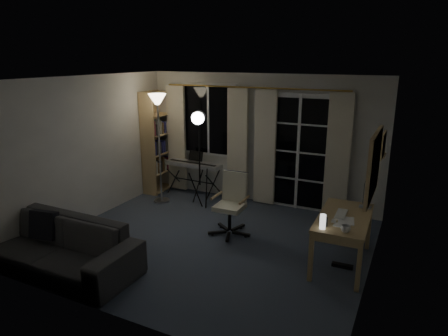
# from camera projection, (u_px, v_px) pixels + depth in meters

# --- Properties ---
(floor) EXTENTS (4.50, 4.00, 0.02)m
(floor) POSITION_uv_depth(u_px,v_px,m) (209.00, 243.00, 5.98)
(floor) COLOR #353C4D
(floor) RESTS_ON ground
(window) EXTENTS (1.20, 0.08, 1.40)m
(window) POSITION_uv_depth(u_px,v_px,m) (209.00, 120.00, 7.72)
(window) COLOR white
(window) RESTS_ON floor
(french_door) EXTENTS (1.32, 0.09, 2.11)m
(french_door) POSITION_uv_depth(u_px,v_px,m) (299.00, 153.00, 7.09)
(french_door) COLOR white
(french_door) RESTS_ON floor
(curtains) EXTENTS (3.60, 0.07, 2.13)m
(curtains) POSITION_uv_depth(u_px,v_px,m) (250.00, 146.00, 7.37)
(curtains) COLOR gold
(curtains) RESTS_ON floor
(bookshelf) EXTENTS (0.36, 0.96, 2.03)m
(bookshelf) POSITION_uv_depth(u_px,v_px,m) (159.00, 144.00, 8.16)
(bookshelf) COLOR tan
(bookshelf) RESTS_ON floor
(torchiere_lamp) EXTENTS (0.38, 0.38, 2.04)m
(torchiere_lamp) POSITION_uv_depth(u_px,v_px,m) (158.00, 116.00, 7.22)
(torchiere_lamp) COLOR #B2B2B7
(torchiere_lamp) RESTS_ON floor
(keyboard_piano) EXTENTS (1.16, 0.59, 0.83)m
(keyboard_piano) POSITION_uv_depth(u_px,v_px,m) (194.00, 165.00, 7.81)
(keyboard_piano) COLOR black
(keyboard_piano) RESTS_ON floor
(studio_light) EXTENTS (0.41, 0.41, 1.81)m
(studio_light) POSITION_uv_depth(u_px,v_px,m) (199.00, 129.00, 7.00)
(studio_light) COLOR black
(studio_light) RESTS_ON floor
(office_chair) EXTENTS (0.64, 0.67, 0.96)m
(office_chair) POSITION_uv_depth(u_px,v_px,m) (233.00, 198.00, 6.20)
(office_chair) COLOR black
(office_chair) RESTS_ON floor
(desk) EXTENTS (0.67, 1.29, 0.68)m
(desk) POSITION_uv_depth(u_px,v_px,m) (344.00, 222.00, 5.21)
(desk) COLOR tan
(desk) RESTS_ON floor
(monitor) EXTENTS (0.17, 0.49, 0.43)m
(monitor) POSITION_uv_depth(u_px,v_px,m) (367.00, 190.00, 5.42)
(monitor) COLOR silver
(monitor) RESTS_ON desk
(desk_clutter) EXTENTS (0.39, 0.78, 0.86)m
(desk_clutter) POSITION_uv_depth(u_px,v_px,m) (336.00, 232.00, 5.06)
(desk_clutter) COLOR white
(desk_clutter) RESTS_ON desk
(mug) EXTENTS (0.11, 0.09, 0.11)m
(mug) POSITION_uv_depth(u_px,v_px,m) (346.00, 228.00, 4.70)
(mug) COLOR silver
(mug) RESTS_ON desk
(wall_mirror) EXTENTS (0.04, 0.94, 0.74)m
(wall_mirror) POSITION_uv_depth(u_px,v_px,m) (374.00, 165.00, 4.31)
(wall_mirror) COLOR tan
(wall_mirror) RESTS_ON floor
(framed_print) EXTENTS (0.03, 0.42, 0.32)m
(framed_print) POSITION_uv_depth(u_px,v_px,m) (383.00, 145.00, 5.07)
(framed_print) COLOR tan
(framed_print) RESTS_ON floor
(wall_shelf) EXTENTS (0.16, 0.30, 0.18)m
(wall_shelf) POSITION_uv_depth(u_px,v_px,m) (380.00, 151.00, 5.59)
(wall_shelf) COLOR tan
(wall_shelf) RESTS_ON floor
(sofa) EXTENTS (2.23, 0.66, 0.87)m
(sofa) POSITION_uv_depth(u_px,v_px,m) (55.00, 238.00, 5.13)
(sofa) COLOR #2C2C2F
(sofa) RESTS_ON floor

